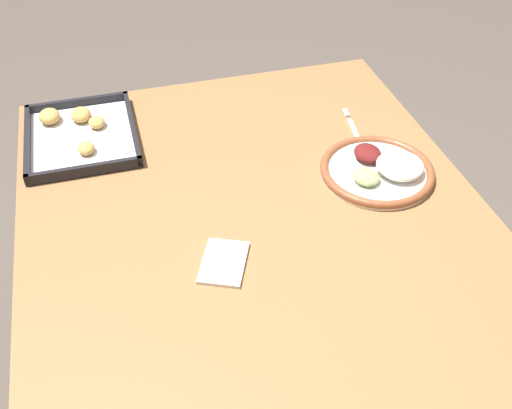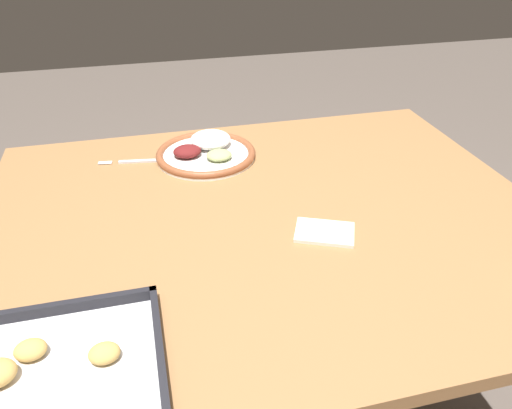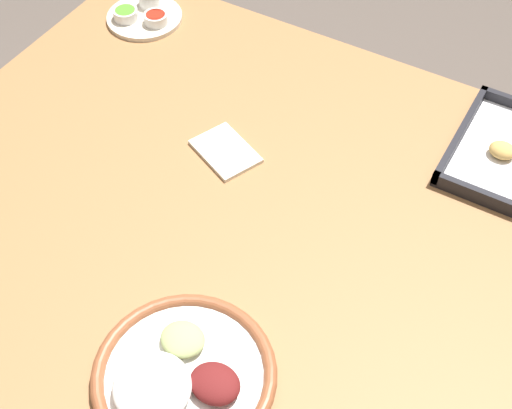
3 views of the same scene
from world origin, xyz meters
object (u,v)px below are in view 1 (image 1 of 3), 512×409
object	(u,v)px
fork	(356,134)
baking_tray	(79,133)
napkin	(224,263)
dinner_plate	(380,169)

from	to	relation	value
fork	baking_tray	xyz separation A→B (m)	(0.18, 0.68, 0.01)
fork	napkin	distance (m)	0.55
fork	baking_tray	world-z (taller)	baking_tray
fork	napkin	size ratio (longest dim) A/B	1.48
fork	baking_tray	size ratio (longest dim) A/B	0.68
fork	napkin	world-z (taller)	napkin
dinner_plate	fork	distance (m)	0.17
napkin	baking_tray	bearing A→B (deg)	25.57
dinner_plate	baking_tray	distance (m)	0.75
dinner_plate	baking_tray	size ratio (longest dim) A/B	0.84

